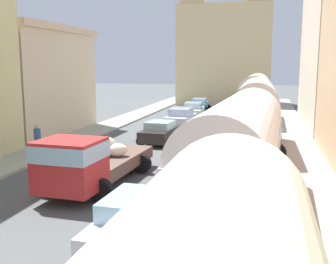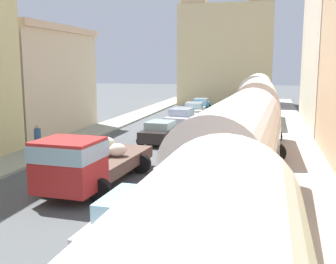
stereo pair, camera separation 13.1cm
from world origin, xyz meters
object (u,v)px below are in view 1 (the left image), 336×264
at_px(parked_bus_1, 240,154).
at_px(car_0, 160,132).
at_px(car_1, 181,118).
at_px(car_6, 193,156).
at_px(cargo_truck_0, 89,161).
at_px(parked_bus_3, 256,96).
at_px(pedestrian_0, 38,139).
at_px(car_3, 200,105).
at_px(car_2, 193,110).
at_px(parked_bus_2, 256,112).
at_px(car_5, 135,222).
at_px(car_7, 215,123).

relative_size(parked_bus_1, car_0, 2.54).
bearing_deg(car_1, car_6, -75.71).
relative_size(parked_bus_1, car_6, 2.22).
bearing_deg(cargo_truck_0, parked_bus_3, 74.21).
bearing_deg(car_6, pedestrian_0, 171.58).
relative_size(car_0, car_3, 1.01).
bearing_deg(pedestrian_0, car_2, 73.11).
height_order(parked_bus_1, parked_bus_3, parked_bus_3).
distance_m(car_1, car_2, 6.18).
bearing_deg(parked_bus_3, car_3, 127.35).
bearing_deg(parked_bus_1, car_6, 113.78).
distance_m(parked_bus_3, car_0, 12.31).
xyz_separation_m(parked_bus_1, car_1, (-5.82, 18.77, -1.48)).
distance_m(parked_bus_2, car_5, 14.35).
height_order(car_1, pedestrian_0, pedestrian_0).
xyz_separation_m(cargo_truck_0, car_6, (3.66, 3.54, -0.38)).
xyz_separation_m(car_3, pedestrian_0, (-5.06, -24.37, 0.32)).
relative_size(car_1, car_7, 0.93).
distance_m(parked_bus_2, car_7, 6.97).
relative_size(parked_bus_3, car_5, 2.28).
height_order(car_1, car_6, car_6).
height_order(parked_bus_3, car_6, parked_bus_3).
bearing_deg(car_1, parked_bus_1, -72.76).
bearing_deg(car_2, parked_bus_1, -76.64).
bearing_deg(car_6, car_3, 98.55).
xyz_separation_m(parked_bus_3, car_3, (-6.18, 8.10, -1.63)).
height_order(cargo_truck_0, car_3, cargo_truck_0).
height_order(parked_bus_1, pedestrian_0, parked_bus_1).
distance_m(parked_bus_1, car_1, 19.71).
bearing_deg(car_7, car_0, -120.20).
bearing_deg(parked_bus_3, pedestrian_0, -124.65).
xyz_separation_m(car_5, car_6, (0.20, 8.13, 0.07)).
bearing_deg(car_1, car_7, -24.30).
bearing_deg(pedestrian_0, parked_bus_1, -31.30).
bearing_deg(car_3, car_0, -88.60).
bearing_deg(parked_bus_1, car_2, 103.36).
xyz_separation_m(parked_bus_3, car_1, (-5.67, -4.43, -1.53)).
bearing_deg(car_1, cargo_truck_0, -91.05).
bearing_deg(parked_bus_3, car_6, -97.51).
xyz_separation_m(car_3, car_5, (3.66, -33.82, 0.06)).
bearing_deg(car_0, car_6, -63.43).
relative_size(car_3, car_6, 0.87).
xyz_separation_m(cargo_truck_0, car_2, (0.20, 22.87, -0.46)).
distance_m(cargo_truck_0, car_5, 5.76).
relative_size(parked_bus_2, car_3, 2.09).
height_order(car_0, car_5, car_5).
bearing_deg(car_3, car_1, -87.67).
height_order(parked_bus_3, car_0, parked_bus_3).
bearing_deg(car_6, parked_bus_2, 65.40).
bearing_deg(car_7, pedestrian_0, -128.78).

